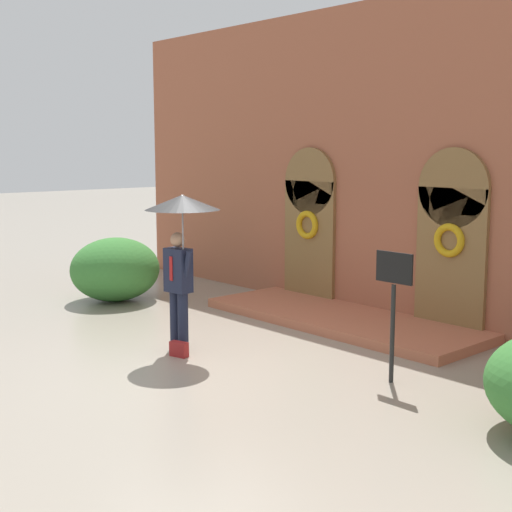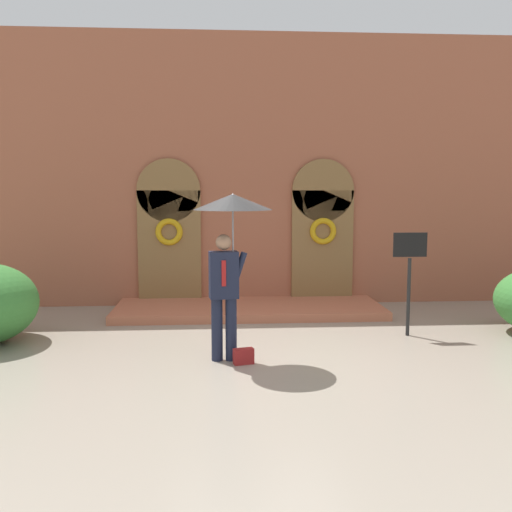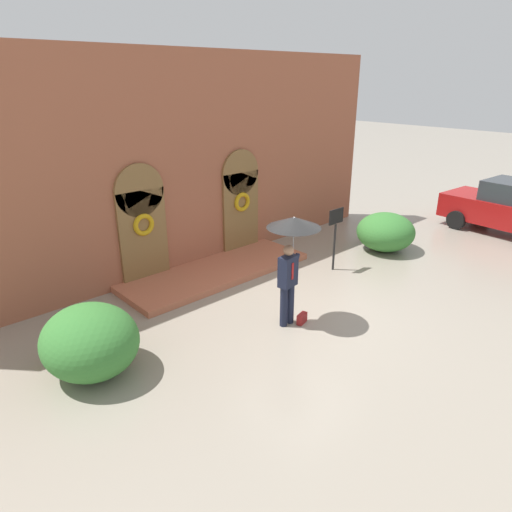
{
  "view_description": "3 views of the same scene",
  "coord_description": "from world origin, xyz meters",
  "px_view_note": "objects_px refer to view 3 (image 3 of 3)",
  "views": [
    {
      "loc": [
        8.04,
        -6.14,
        3.02
      ],
      "look_at": [
        -0.59,
        1.59,
        1.27
      ],
      "focal_mm": 50.0,
      "sensor_mm": 36.0,
      "label": 1
    },
    {
      "loc": [
        -0.6,
        -7.93,
        2.42
      ],
      "look_at": [
        0.06,
        1.83,
        1.27
      ],
      "focal_mm": 40.0,
      "sensor_mm": 36.0,
      "label": 2
    },
    {
      "loc": [
        -6.8,
        -5.88,
        4.96
      ],
      "look_at": [
        -0.26,
        1.22,
        1.13
      ],
      "focal_mm": 32.0,
      "sensor_mm": 36.0,
      "label": 3
    }
  ],
  "objects_px": {
    "shrub_right": "(386,232)",
    "handbag": "(302,318)",
    "parked_car": "(511,208)",
    "person_with_umbrella": "(292,239)",
    "sign_post": "(335,229)",
    "shrub_left": "(90,341)"
  },
  "relations": [
    {
      "from": "person_with_umbrella",
      "to": "handbag",
      "type": "bearing_deg",
      "value": -49.96
    },
    {
      "from": "person_with_umbrella",
      "to": "shrub_right",
      "type": "distance_m",
      "value": 5.61
    },
    {
      "from": "handbag",
      "to": "shrub_right",
      "type": "distance_m",
      "value": 5.34
    },
    {
      "from": "person_with_umbrella",
      "to": "shrub_right",
      "type": "bearing_deg",
      "value": 11.59
    },
    {
      "from": "shrub_left",
      "to": "shrub_right",
      "type": "bearing_deg",
      "value": -0.39
    },
    {
      "from": "person_with_umbrella",
      "to": "sign_post",
      "type": "bearing_deg",
      "value": 21.76
    },
    {
      "from": "handbag",
      "to": "shrub_left",
      "type": "xyz_separation_m",
      "value": [
        -4.04,
        1.36,
        0.53
      ]
    },
    {
      "from": "person_with_umbrella",
      "to": "sign_post",
      "type": "xyz_separation_m",
      "value": [
        2.97,
        1.18,
        -0.75
      ]
    },
    {
      "from": "person_with_umbrella",
      "to": "shrub_left",
      "type": "relative_size",
      "value": 1.31
    },
    {
      "from": "handbag",
      "to": "shrub_left",
      "type": "height_order",
      "value": "shrub_left"
    },
    {
      "from": "shrub_left",
      "to": "handbag",
      "type": "bearing_deg",
      "value": -18.55
    },
    {
      "from": "handbag",
      "to": "parked_car",
      "type": "xyz_separation_m",
      "value": [
        9.59,
        -0.62,
        0.77
      ]
    },
    {
      "from": "shrub_left",
      "to": "parked_car",
      "type": "height_order",
      "value": "parked_car"
    },
    {
      "from": "shrub_right",
      "to": "handbag",
      "type": "bearing_deg",
      "value": -165.94
    },
    {
      "from": "shrub_right",
      "to": "parked_car",
      "type": "height_order",
      "value": "parked_car"
    },
    {
      "from": "shrub_left",
      "to": "shrub_right",
      "type": "height_order",
      "value": "shrub_left"
    },
    {
      "from": "person_with_umbrella",
      "to": "sign_post",
      "type": "distance_m",
      "value": 3.28
    },
    {
      "from": "sign_post",
      "to": "shrub_right",
      "type": "xyz_separation_m",
      "value": [
        2.37,
        -0.09,
        -0.59
      ]
    },
    {
      "from": "handbag",
      "to": "sign_post",
      "type": "bearing_deg",
      "value": 11.61
    },
    {
      "from": "shrub_right",
      "to": "shrub_left",
      "type": "bearing_deg",
      "value": 179.61
    },
    {
      "from": "shrub_left",
      "to": "shrub_right",
      "type": "relative_size",
      "value": 1.04
    },
    {
      "from": "handbag",
      "to": "shrub_left",
      "type": "bearing_deg",
      "value": 146.74
    }
  ]
}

